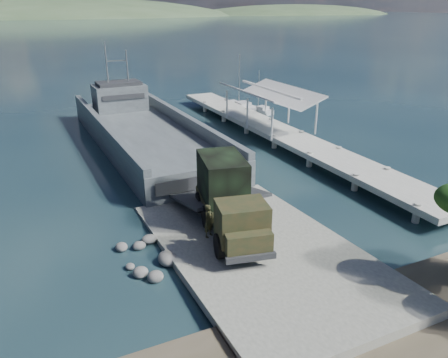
# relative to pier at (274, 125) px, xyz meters

# --- Properties ---
(ground) EXTENTS (1400.00, 1400.00, 0.00)m
(ground) POSITION_rel_pier_xyz_m (-13.00, -18.77, -1.60)
(ground) COLOR #182F3A
(ground) RESTS_ON ground
(boat_ramp) EXTENTS (10.00, 18.00, 0.50)m
(boat_ramp) POSITION_rel_pier_xyz_m (-13.00, -19.77, -1.35)
(boat_ramp) COLOR slate
(boat_ramp) RESTS_ON ground
(shoreline_rocks) EXTENTS (3.20, 5.60, 0.90)m
(shoreline_rocks) POSITION_rel_pier_xyz_m (-19.20, -18.27, -1.60)
(shoreline_rocks) COLOR #61615E
(shoreline_rocks) RESTS_ON ground
(distant_headlands) EXTENTS (1000.00, 240.00, 48.00)m
(distant_headlands) POSITION_rel_pier_xyz_m (37.00, 541.23, -1.60)
(distant_headlands) COLOR #3B5233
(distant_headlands) RESTS_ON ground
(pier) EXTENTS (6.40, 44.00, 6.10)m
(pier) POSITION_rel_pier_xyz_m (0.00, 0.00, 0.00)
(pier) COLOR #A09F96
(pier) RESTS_ON ground
(landing_craft) EXTENTS (9.43, 35.13, 10.38)m
(landing_craft) POSITION_rel_pier_xyz_m (-13.09, 3.63, -0.75)
(landing_craft) COLOR #444B50
(landing_craft) RESTS_ON ground
(military_truck) EXTENTS (4.50, 9.32, 4.16)m
(military_truck) POSITION_rel_pier_xyz_m (-13.64, -17.00, 0.97)
(military_truck) COLOR black
(military_truck) RESTS_ON boat_ramp
(soldier) EXTENTS (0.88, 0.80, 2.02)m
(soldier) POSITION_rel_pier_xyz_m (-15.41, -18.10, -0.09)
(soldier) COLOR #232F1A
(soldier) RESTS_ON boat_ramp
(sailboat_near) EXTENTS (2.41, 4.88, 5.71)m
(sailboat_near) POSITION_rel_pier_xyz_m (4.68, 11.52, -1.30)
(sailboat_near) COLOR silver
(sailboat_near) RESTS_ON ground
(sailboat_far) EXTENTS (2.05, 6.36, 7.68)m
(sailboat_far) POSITION_rel_pier_xyz_m (3.01, 13.93, -1.19)
(sailboat_far) COLOR silver
(sailboat_far) RESTS_ON ground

